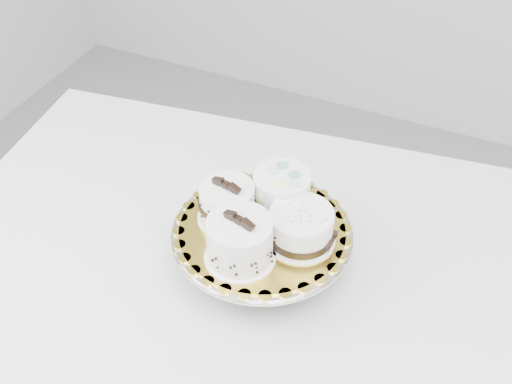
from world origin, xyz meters
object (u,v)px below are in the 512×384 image
at_px(cake_swirl, 240,241).
at_px(cake_dots, 282,191).
at_px(cake_board, 262,230).
at_px(cake_banded, 227,204).
at_px(cake_stand, 262,241).
at_px(cake_ribbon, 302,228).
at_px(table, 247,277).

relative_size(cake_swirl, cake_dots, 1.07).
bearing_deg(cake_board, cake_swirl, -95.42).
bearing_deg(cake_banded, cake_stand, 9.81).
bearing_deg(cake_swirl, cake_board, 98.65).
xyz_separation_m(cake_banded, cake_ribbon, (0.14, 0.00, -0.00)).
xyz_separation_m(cake_dots, cake_ribbon, (0.06, -0.06, -0.01)).
distance_m(cake_stand, cake_banded, 0.10).
distance_m(table, cake_dots, 0.22).
xyz_separation_m(cake_stand, cake_dots, (0.01, 0.07, 0.07)).
bearing_deg(cake_stand, cake_swirl, -95.42).
xyz_separation_m(cake_swirl, cake_banded, (-0.06, 0.08, -0.01)).
bearing_deg(cake_banded, cake_dots, 51.33).
bearing_deg(cake_ribbon, cake_banded, -176.86).
relative_size(table, cake_ribbon, 10.16).
height_order(table, cake_dots, cake_dots).
relative_size(table, cake_banded, 11.46).
height_order(cake_banded, cake_ribbon, cake_banded).
bearing_deg(cake_board, cake_banded, 179.08).
bearing_deg(cake_swirl, cake_dots, 97.92).
relative_size(cake_banded, cake_dots, 0.91).
bearing_deg(cake_swirl, table, 123.25).
distance_m(cake_stand, cake_board, 0.03).
relative_size(cake_stand, cake_banded, 2.84).
bearing_deg(cake_dots, cake_stand, -99.88).
distance_m(cake_stand, cake_dots, 0.10).
relative_size(cake_stand, cake_dots, 2.59).
height_order(table, cake_swirl, cake_swirl).
height_order(cake_stand, cake_board, cake_board).
xyz_separation_m(table, cake_swirl, (0.03, -0.09, 0.21)).
bearing_deg(cake_dots, cake_swirl, -99.05).
bearing_deg(cake_stand, cake_board, -90.00).
height_order(cake_board, cake_swirl, cake_swirl).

